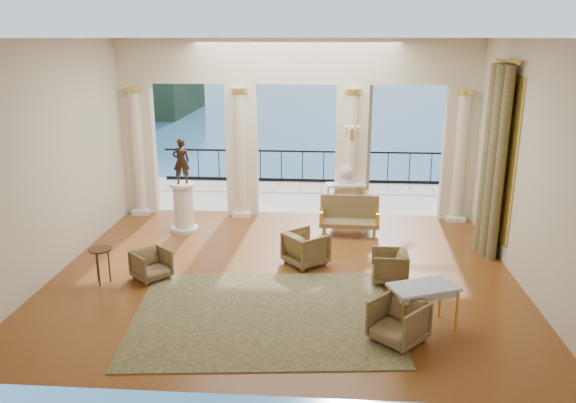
# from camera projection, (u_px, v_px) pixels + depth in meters

# --- Properties ---
(floor) EXTENTS (9.00, 9.00, 0.00)m
(floor) POSITION_uv_depth(u_px,v_px,m) (285.00, 273.00, 11.18)
(floor) COLOR #4C2D0D
(floor) RESTS_ON ground
(room_walls) EXTENTS (9.00, 9.00, 9.00)m
(room_walls) POSITION_uv_depth(u_px,v_px,m) (279.00, 140.00, 9.30)
(room_walls) COLOR beige
(room_walls) RESTS_ON ground
(arcade) EXTENTS (9.00, 0.56, 4.50)m
(arcade) POSITION_uv_depth(u_px,v_px,m) (296.00, 117.00, 14.11)
(arcade) COLOR beige
(arcade) RESTS_ON ground
(terrace) EXTENTS (10.00, 3.60, 0.10)m
(terrace) POSITION_uv_depth(u_px,v_px,m) (300.00, 196.00, 16.74)
(terrace) COLOR beige
(terrace) RESTS_ON ground
(balustrade) EXTENTS (9.00, 0.06, 1.03)m
(balustrade) POSITION_uv_depth(u_px,v_px,m) (302.00, 169.00, 18.14)
(balustrade) COLOR black
(balustrade) RESTS_ON terrace
(palm_tree) EXTENTS (2.00, 2.00, 4.50)m
(palm_tree) POSITION_uv_depth(u_px,v_px,m) (371.00, 52.00, 16.20)
(palm_tree) COLOR #4C3823
(palm_tree) RESTS_ON terrace
(headland) EXTENTS (22.00, 18.00, 6.00)m
(headland) POSITION_uv_depth(u_px,v_px,m) (116.00, 91.00, 81.11)
(headland) COLOR black
(headland) RESTS_ON sea
(sea) EXTENTS (160.00, 160.00, 0.00)m
(sea) POSITION_uv_depth(u_px,v_px,m) (322.00, 125.00, 70.29)
(sea) COLOR #276499
(sea) RESTS_ON ground
(curtain) EXTENTS (0.33, 1.40, 4.09)m
(curtain) POSITION_uv_depth(u_px,v_px,m) (494.00, 161.00, 11.74)
(curtain) COLOR brown
(curtain) RESTS_ON ground
(window_frame) EXTENTS (0.04, 1.60, 3.40)m
(window_frame) POSITION_uv_depth(u_px,v_px,m) (503.00, 157.00, 11.71)
(window_frame) COLOR gold
(window_frame) RESTS_ON room_walls
(wall_sconce) EXTENTS (0.30, 0.11, 0.33)m
(wall_sconce) POSITION_uv_depth(u_px,v_px,m) (352.00, 134.00, 13.81)
(wall_sconce) COLOR gold
(wall_sconce) RESTS_ON arcade
(rug) EXTENTS (4.66, 3.79, 0.02)m
(rug) POSITION_uv_depth(u_px,v_px,m) (264.00, 315.00, 9.47)
(rug) COLOR #2F361D
(rug) RESTS_ON ground
(armchair_a) EXTENTS (0.85, 0.85, 0.64)m
(armchair_a) POSITION_uv_depth(u_px,v_px,m) (151.00, 263.00, 10.83)
(armchair_a) COLOR #43331E
(armchair_a) RESTS_ON ground
(armchair_b) EXTENTS (0.99, 0.99, 0.75)m
(armchair_b) POSITION_uv_depth(u_px,v_px,m) (398.00, 319.00, 8.56)
(armchair_b) COLOR #43331E
(armchair_b) RESTS_ON ground
(armchair_c) EXTENTS (0.63, 0.68, 0.68)m
(armchair_c) POSITION_uv_depth(u_px,v_px,m) (389.00, 265.00, 10.70)
(armchair_c) COLOR #43331E
(armchair_c) RESTS_ON ground
(armchair_d) EXTENTS (1.02, 1.02, 0.77)m
(armchair_d) POSITION_uv_depth(u_px,v_px,m) (306.00, 246.00, 11.51)
(armchair_d) COLOR #43331E
(armchair_d) RESTS_ON ground
(settee) EXTENTS (1.41, 0.63, 0.92)m
(settee) POSITION_uv_depth(u_px,v_px,m) (349.00, 216.00, 13.25)
(settee) COLOR #43331E
(settee) RESTS_ON ground
(game_table) EXTENTS (1.20, 0.93, 0.73)m
(game_table) POSITION_uv_depth(u_px,v_px,m) (423.00, 290.00, 8.91)
(game_table) COLOR #9AAFC0
(game_table) RESTS_ON ground
(pedestal) EXTENTS (0.65, 0.65, 1.18)m
(pedestal) POSITION_uv_depth(u_px,v_px,m) (184.00, 208.00, 13.48)
(pedestal) COLOR silver
(pedestal) RESTS_ON ground
(statue) EXTENTS (0.46, 0.39, 1.07)m
(statue) POSITION_uv_depth(u_px,v_px,m) (181.00, 161.00, 13.16)
(statue) COLOR black
(statue) RESTS_ON pedestal
(console_table) EXTENTS (1.04, 0.53, 0.95)m
(console_table) POSITION_uv_depth(u_px,v_px,m) (345.00, 190.00, 14.26)
(console_table) COLOR silver
(console_table) RESTS_ON ground
(urn) EXTENTS (0.36, 0.36, 0.47)m
(urn) POSITION_uv_depth(u_px,v_px,m) (346.00, 173.00, 14.14)
(urn) COLOR white
(urn) RESTS_ON console_table
(side_table) EXTENTS (0.43, 0.43, 0.70)m
(side_table) POSITION_uv_depth(u_px,v_px,m) (100.00, 254.00, 10.54)
(side_table) COLOR black
(side_table) RESTS_ON ground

